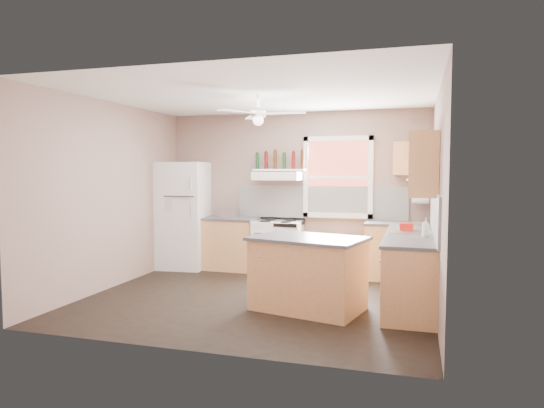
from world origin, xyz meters
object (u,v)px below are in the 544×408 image
(refrigerator, at_px, (184,215))
(stove, at_px, (278,247))
(cart, at_px, (342,257))
(toaster, at_px, (229,212))
(island, at_px, (308,275))

(refrigerator, bearing_deg, stove, -2.17)
(stove, distance_m, cart, 1.09)
(toaster, xyz_separation_m, stove, (0.88, 0.02, -0.56))
(toaster, xyz_separation_m, island, (1.84, -2.01, -0.56))
(cart, bearing_deg, stove, -155.17)
(refrigerator, distance_m, island, 3.30)
(island, bearing_deg, cart, 99.93)
(stove, bearing_deg, island, -67.50)
(toaster, bearing_deg, refrigerator, -175.25)
(refrigerator, bearing_deg, island, -41.90)
(stove, xyz_separation_m, cart, (1.08, 0.05, -0.13))
(toaster, height_order, island, toaster)
(refrigerator, height_order, cart, refrigerator)
(stove, height_order, cart, stove)
(stove, height_order, island, same)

